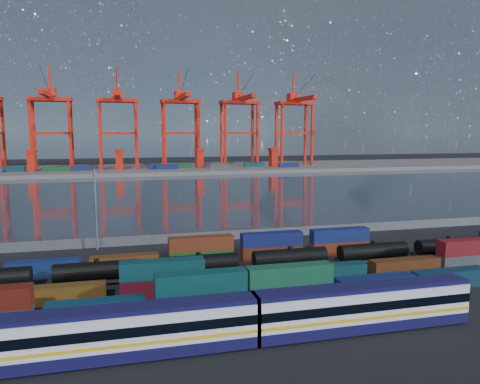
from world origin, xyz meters
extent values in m
plane|color=black|center=(0.00, 0.00, 0.00)|extent=(700.00, 700.00, 0.00)
plane|color=#273039|center=(0.00, 105.00, 0.01)|extent=(700.00, 700.00, 0.00)
cube|color=#514F4C|center=(0.00, 210.00, 1.00)|extent=(700.00, 70.00, 2.00)
cone|color=#1E2630|center=(-200.00, 1600.00, 260.00)|extent=(1100.00, 1100.00, 520.00)
cone|color=#1E2630|center=(200.00, 1600.00, 230.00)|extent=(1040.00, 1040.00, 460.00)
cone|color=#1E2630|center=(600.00, 1600.00, 190.00)|extent=(960.00, 960.00, 380.00)
cone|color=#1E2630|center=(950.00, 1600.00, 150.00)|extent=(840.00, 840.00, 300.00)
cube|color=silver|center=(-24.55, -21.01, 3.07)|extent=(26.43, 3.17, 4.02)
cube|color=#100F38|center=(-24.55, -21.01, 0.95)|extent=(26.43, 3.24, 1.27)
cube|color=#100F38|center=(-24.55, -21.01, 5.34)|extent=(26.43, 2.85, 0.53)
cube|color=gold|center=(-24.55, -21.01, 2.22)|extent=(26.46, 3.27, 0.38)
cube|color=black|center=(-24.55, -21.01, 3.49)|extent=(26.46, 3.27, 1.06)
cube|color=black|center=(-33.80, -21.01, 0.37)|extent=(3.17, 2.11, 0.74)
cube|color=black|center=(-15.30, -21.01, 0.37)|extent=(3.17, 2.11, 0.74)
cube|color=silver|center=(1.45, -21.01, 3.07)|extent=(26.43, 3.17, 4.02)
cube|color=#100F38|center=(1.45, -21.01, 0.95)|extent=(26.43, 3.24, 1.27)
cube|color=#100F38|center=(1.45, -21.01, 5.34)|extent=(26.43, 2.85, 0.53)
cube|color=gold|center=(1.45, -21.01, 2.22)|extent=(26.46, 3.27, 0.38)
cube|color=black|center=(1.45, -21.01, 3.49)|extent=(26.46, 3.27, 1.06)
cube|color=black|center=(-7.80, -21.01, 0.37)|extent=(3.17, 2.11, 0.74)
cube|color=black|center=(10.70, -21.01, 0.37)|extent=(3.17, 2.11, 0.74)
cube|color=#0D3247|center=(-28.68, -9.92, 1.29)|extent=(11.89, 2.42, 2.58)
cube|color=navy|center=(-15.59, -9.92, 1.29)|extent=(11.89, 2.42, 2.58)
cube|color=#0B3D3D|center=(-15.59, -9.92, 3.87)|extent=(11.89, 2.42, 2.58)
cube|color=navy|center=(-3.40, -9.92, 1.29)|extent=(11.89, 2.42, 2.58)
cube|color=#165436|center=(-3.40, -9.92, 3.87)|extent=(11.89, 2.42, 2.58)
cube|color=#0F1F4C|center=(9.66, -9.92, 1.29)|extent=(11.89, 2.42, 2.58)
cube|color=#0B2A3B|center=(22.10, -9.92, 1.29)|extent=(11.89, 2.42, 2.58)
cube|color=#583911|center=(-33.54, -2.89, 1.28)|extent=(11.85, 2.41, 2.57)
cube|color=maroon|center=(-19.93, -2.89, 1.28)|extent=(11.85, 2.41, 2.57)
cube|color=#0B383C|center=(-19.93, -2.89, 3.85)|extent=(11.85, 2.41, 2.57)
cube|color=#134A2D|center=(-7.07, -2.89, 1.28)|extent=(11.85, 2.41, 2.57)
cube|color=#0B343B|center=(5.81, -2.89, 1.28)|extent=(11.85, 2.41, 2.57)
cube|color=#4F250F|center=(19.22, -2.89, 1.28)|extent=(11.85, 2.41, 2.57)
cube|color=#3C3F41|center=(31.81, -2.89, 1.28)|extent=(11.85, 2.41, 2.57)
cube|color=maroon|center=(31.81, -2.89, 3.85)|extent=(11.85, 2.41, 2.57)
cube|color=navy|center=(-37.68, 11.39, 1.23)|extent=(11.34, 2.31, 2.46)
cube|color=#582F11|center=(-24.94, 11.39, 1.23)|extent=(11.34, 2.31, 2.46)
cube|color=#144E19|center=(-11.89, 11.39, 1.23)|extent=(11.34, 2.31, 2.46)
cube|color=maroon|center=(-11.89, 11.39, 3.69)|extent=(11.34, 2.31, 2.46)
cube|color=#552011|center=(1.12, 11.39, 1.23)|extent=(11.34, 2.31, 2.46)
cube|color=#111955|center=(1.12, 11.39, 3.69)|extent=(11.34, 2.31, 2.46)
cube|color=maroon|center=(14.65, 11.39, 1.23)|extent=(11.34, 2.31, 2.46)
cube|color=navy|center=(14.65, 11.39, 3.69)|extent=(11.34, 2.31, 2.46)
cube|color=black|center=(-40.24, 4.00, 0.29)|extent=(2.42, 1.74, 0.58)
cylinder|color=black|center=(-29.10, 4.00, 2.23)|extent=(12.60, 2.81, 2.81)
cylinder|color=black|center=(-29.10, 4.00, 3.78)|extent=(0.78, 0.78, 0.48)
cube|color=black|center=(-29.10, 4.00, 0.68)|extent=(13.09, 1.94, 0.39)
cube|color=black|center=(-33.47, 4.00, 0.29)|extent=(2.42, 1.74, 0.58)
cube|color=black|center=(-24.74, 4.00, 0.29)|extent=(2.42, 1.74, 0.58)
cylinder|color=black|center=(-13.60, 4.00, 2.23)|extent=(12.60, 2.81, 2.81)
cylinder|color=black|center=(-13.60, 4.00, 3.78)|extent=(0.78, 0.78, 0.48)
cube|color=black|center=(-13.60, 4.00, 0.68)|extent=(13.09, 1.94, 0.39)
cube|color=black|center=(-17.97, 4.00, 0.29)|extent=(2.42, 1.74, 0.58)
cube|color=black|center=(-9.24, 4.00, 0.29)|extent=(2.42, 1.74, 0.58)
cylinder|color=black|center=(1.90, 4.00, 2.23)|extent=(12.60, 2.81, 2.81)
cylinder|color=black|center=(1.90, 4.00, 3.78)|extent=(0.78, 0.78, 0.48)
cube|color=black|center=(1.90, 4.00, 0.68)|extent=(13.09, 1.94, 0.39)
cube|color=black|center=(-2.47, 4.00, 0.29)|extent=(2.42, 1.74, 0.58)
cube|color=black|center=(6.26, 4.00, 0.29)|extent=(2.42, 1.74, 0.58)
cylinder|color=black|center=(17.40, 4.00, 2.23)|extent=(12.60, 2.81, 2.81)
cylinder|color=black|center=(17.40, 4.00, 3.78)|extent=(0.78, 0.78, 0.48)
cube|color=black|center=(17.40, 4.00, 0.68)|extent=(13.09, 1.94, 0.39)
cube|color=black|center=(13.03, 4.00, 0.29)|extent=(2.42, 1.74, 0.58)
cube|color=black|center=(21.76, 4.00, 0.29)|extent=(2.42, 1.74, 0.58)
cylinder|color=black|center=(32.90, 4.00, 2.23)|extent=(12.60, 2.81, 2.81)
cylinder|color=black|center=(32.90, 4.00, 3.78)|extent=(0.78, 0.78, 0.48)
cube|color=black|center=(32.90, 4.00, 0.68)|extent=(13.09, 1.94, 0.39)
cube|color=black|center=(28.53, 4.00, 0.29)|extent=(2.42, 1.74, 0.58)
cube|color=black|center=(37.26, 4.00, 0.29)|extent=(2.42, 1.74, 0.58)
cube|color=#595B5E|center=(0.00, 28.00, 1.00)|extent=(160.00, 0.06, 2.00)
cylinder|color=slate|center=(-40.00, 28.00, 1.10)|extent=(0.12, 0.12, 2.20)
cylinder|color=slate|center=(-30.00, 28.00, 1.10)|extent=(0.12, 0.12, 2.20)
cylinder|color=slate|center=(-20.00, 28.00, 1.10)|extent=(0.12, 0.12, 2.20)
cylinder|color=slate|center=(-10.00, 28.00, 1.10)|extent=(0.12, 0.12, 2.20)
cylinder|color=slate|center=(0.00, 28.00, 1.10)|extent=(0.12, 0.12, 2.20)
cylinder|color=slate|center=(10.00, 28.00, 1.10)|extent=(0.12, 0.12, 2.20)
cylinder|color=slate|center=(20.00, 28.00, 1.10)|extent=(0.12, 0.12, 2.20)
cylinder|color=slate|center=(30.00, 28.00, 1.10)|extent=(0.12, 0.12, 2.20)
cylinder|color=slate|center=(40.00, 28.00, 1.10)|extent=(0.12, 0.12, 2.20)
cylinder|color=slate|center=(50.00, 28.00, 1.10)|extent=(0.12, 0.12, 2.20)
cylinder|color=slate|center=(60.00, 28.00, 1.10)|extent=(0.12, 0.12, 2.20)
cylinder|color=slate|center=(-30.00, 26.00, 8.00)|extent=(0.36, 0.36, 16.00)
cube|color=black|center=(-30.00, 26.00, 16.30)|extent=(1.60, 0.40, 0.60)
cube|color=red|center=(-85.22, 210.33, 20.00)|extent=(1.42, 1.42, 40.01)
cube|color=red|center=(-69.78, 199.67, 20.00)|extent=(1.42, 1.42, 40.01)
cube|color=red|center=(-69.78, 210.33, 20.00)|extent=(1.42, 1.42, 40.01)
cube|color=red|center=(-50.22, 199.67, 20.00)|extent=(1.42, 1.42, 40.01)
cube|color=red|center=(-50.22, 210.33, 20.00)|extent=(1.42, 1.42, 40.01)
cube|color=red|center=(-60.00, 199.67, 22.00)|extent=(19.56, 1.24, 1.24)
cube|color=red|center=(-60.00, 210.33, 22.00)|extent=(19.56, 1.24, 1.24)
cube|color=red|center=(-60.00, 205.00, 40.01)|extent=(22.23, 12.45, 1.96)
cube|color=red|center=(-60.00, 194.33, 41.78)|extent=(2.67, 42.67, 2.22)
cube|color=red|center=(-60.00, 208.56, 44.01)|extent=(5.33, 7.11, 4.45)
cube|color=red|center=(-60.00, 206.78, 50.67)|extent=(1.07, 1.07, 14.22)
cylinder|color=black|center=(-60.00, 192.20, 48.01)|extent=(0.21, 36.59, 12.07)
cube|color=red|center=(-34.78, 199.67, 20.00)|extent=(1.42, 1.42, 40.01)
cube|color=red|center=(-34.78, 210.33, 20.00)|extent=(1.42, 1.42, 40.01)
cube|color=red|center=(-15.22, 199.67, 20.00)|extent=(1.42, 1.42, 40.01)
cube|color=red|center=(-15.22, 210.33, 20.00)|extent=(1.42, 1.42, 40.01)
cube|color=red|center=(-25.00, 199.67, 22.00)|extent=(19.56, 1.24, 1.24)
cube|color=red|center=(-25.00, 210.33, 22.00)|extent=(19.56, 1.24, 1.24)
cube|color=red|center=(-25.00, 205.00, 40.01)|extent=(22.23, 12.45, 1.96)
cube|color=red|center=(-25.00, 194.33, 41.78)|extent=(2.67, 42.67, 2.22)
cube|color=red|center=(-25.00, 208.56, 44.01)|extent=(5.33, 7.11, 4.45)
cube|color=red|center=(-25.00, 206.78, 50.67)|extent=(1.07, 1.07, 14.22)
cylinder|color=black|center=(-25.00, 192.20, 48.01)|extent=(0.21, 36.59, 12.07)
cube|color=red|center=(0.22, 199.67, 20.00)|extent=(1.42, 1.42, 40.01)
cube|color=red|center=(0.22, 210.33, 20.00)|extent=(1.42, 1.42, 40.01)
cube|color=red|center=(19.78, 199.67, 20.00)|extent=(1.42, 1.42, 40.01)
cube|color=red|center=(19.78, 210.33, 20.00)|extent=(1.42, 1.42, 40.01)
cube|color=red|center=(10.00, 199.67, 22.00)|extent=(19.56, 1.24, 1.24)
cube|color=red|center=(10.00, 210.33, 22.00)|extent=(19.56, 1.24, 1.24)
cube|color=red|center=(10.00, 205.00, 40.01)|extent=(22.23, 12.45, 1.96)
cube|color=red|center=(10.00, 194.33, 41.78)|extent=(2.67, 42.67, 2.22)
cube|color=red|center=(10.00, 208.56, 44.01)|extent=(5.33, 7.11, 4.45)
cube|color=red|center=(10.00, 206.78, 50.67)|extent=(1.07, 1.07, 14.22)
cylinder|color=black|center=(10.00, 192.20, 48.01)|extent=(0.21, 36.59, 12.07)
cube|color=red|center=(35.22, 199.67, 20.00)|extent=(1.42, 1.42, 40.01)
cube|color=red|center=(35.22, 210.33, 20.00)|extent=(1.42, 1.42, 40.01)
cube|color=red|center=(54.78, 199.67, 20.00)|extent=(1.42, 1.42, 40.01)
cube|color=red|center=(54.78, 210.33, 20.00)|extent=(1.42, 1.42, 40.01)
cube|color=red|center=(45.00, 199.67, 22.00)|extent=(19.56, 1.24, 1.24)
cube|color=red|center=(45.00, 210.33, 22.00)|extent=(19.56, 1.24, 1.24)
cube|color=red|center=(45.00, 205.00, 40.01)|extent=(22.23, 12.45, 1.96)
cube|color=red|center=(45.00, 194.33, 41.78)|extent=(2.67, 42.67, 2.22)
cube|color=red|center=(45.00, 208.56, 44.01)|extent=(5.33, 7.11, 4.45)
cube|color=red|center=(45.00, 206.78, 50.67)|extent=(1.07, 1.07, 14.22)
cylinder|color=black|center=(45.00, 192.20, 48.01)|extent=(0.21, 36.59, 12.07)
cube|color=red|center=(70.22, 199.67, 20.00)|extent=(1.42, 1.42, 40.01)
cube|color=red|center=(70.22, 210.33, 20.00)|extent=(1.42, 1.42, 40.01)
cube|color=red|center=(89.78, 199.67, 20.00)|extent=(1.42, 1.42, 40.01)
cube|color=red|center=(89.78, 210.33, 20.00)|extent=(1.42, 1.42, 40.01)
cube|color=red|center=(80.00, 199.67, 22.00)|extent=(19.56, 1.24, 1.24)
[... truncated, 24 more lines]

